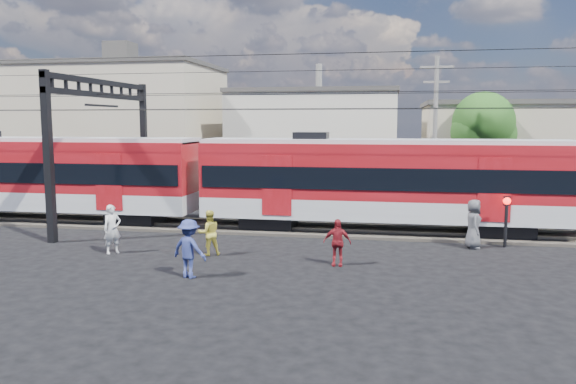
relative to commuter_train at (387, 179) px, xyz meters
name	(u,v)px	position (x,y,z in m)	size (l,w,h in m)	color
ground	(273,277)	(-3.51, -8.00, -2.40)	(120.00, 120.00, 0.00)	black
track_bed	(309,229)	(-3.51, 0.00, -2.34)	(70.00, 3.40, 0.12)	#2D2823
rail_near	(306,229)	(-3.51, -0.75, -2.22)	(70.00, 0.12, 0.12)	#59544C
rail_far	(311,223)	(-3.51, 0.75, -2.22)	(70.00, 0.12, 0.12)	#59544C
commuter_train	(387,179)	(0.00, 0.00, 0.00)	(50.30, 3.08, 4.17)	black
catenary	(129,118)	(-12.16, 0.00, 2.73)	(70.00, 9.30, 7.52)	black
building_west	(123,125)	(-20.51, 16.00, 2.25)	(14.28, 10.20, 9.30)	tan
building_midwest	(318,138)	(-5.51, 19.00, 1.25)	(12.24, 12.24, 7.30)	beige
building_mideast	(544,148)	(10.49, 16.00, 0.75)	(16.32, 10.20, 6.30)	tan
utility_pole_mid	(435,129)	(2.49, 7.00, 2.13)	(1.80, 0.24, 8.50)	slate
tree_near	(486,126)	(5.68, 10.09, 2.26)	(3.82, 3.64, 6.72)	#382619
pedestrian_a	(112,229)	(-10.12, -5.85, -1.48)	(0.67, 0.44, 1.85)	silver
pedestrian_b	(209,233)	(-6.45, -5.48, -1.56)	(0.82, 0.64, 1.69)	gold
pedestrian_c	(189,249)	(-6.10, -8.50, -1.46)	(1.21, 0.70, 1.88)	navy
pedestrian_d	(337,242)	(-1.63, -6.15, -1.59)	(0.96, 0.40, 1.63)	maroon
pedestrian_e	(473,224)	(3.37, -2.50, -1.44)	(0.94, 0.61, 1.93)	#46474A
crossing_signal	(506,212)	(4.65, -2.07, -0.99)	(0.30, 0.30, 2.03)	black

